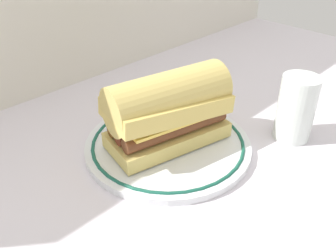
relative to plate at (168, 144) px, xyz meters
The scene contains 4 objects.
ground_plane 0.03m from the plate, 17.07° to the left, with size 1.50×1.50×0.00m, color silver.
plate is the anchor object (origin of this frame).
sausage_sandwich 0.07m from the plate, 74.05° to the right, with size 0.22×0.14×0.13m.
drinking_glass 0.23m from the plate, 35.91° to the right, with size 0.07×0.07×0.12m.
Camera 1 is at (-0.39, -0.38, 0.38)m, focal length 39.46 mm.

